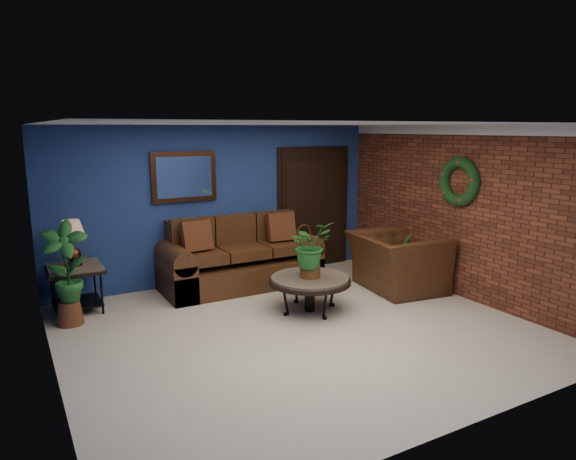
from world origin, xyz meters
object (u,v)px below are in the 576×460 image
sofa (238,262)px  side_chair (307,246)px  coffee_table (310,281)px  armchair (397,262)px  end_table (75,276)px  table_lamp (72,237)px

sofa → side_chair: (1.29, 0.02, 0.11)m
coffee_table → sofa: bearing=102.7°
side_chair → armchair: size_ratio=0.63×
end_table → armchair: 4.66m
coffee_table → end_table: (-2.77, 1.54, 0.08)m
table_lamp → armchair: table_lamp is taller
side_chair → armchair: bearing=-72.7°
side_chair → sofa: bearing=170.6°
sofa → side_chair: sofa is taller
sofa → coffee_table: bearing=-77.3°
end_table → armchair: size_ratio=0.53×
sofa → armchair: (2.04, -1.41, 0.07)m
sofa → table_lamp: size_ratio=4.14×
sofa → table_lamp: 2.50m
sofa → end_table: size_ratio=3.47×
coffee_table → side_chair: side_chair is taller
coffee_table → table_lamp: (-2.77, 1.54, 0.61)m
end_table → table_lamp: (0.00, 0.00, 0.53)m
side_chair → coffee_table: bearing=-130.5°
side_chair → end_table: bearing=170.7°
coffee_table → armchair: size_ratio=0.84×
side_chair → table_lamp: bearing=170.7°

